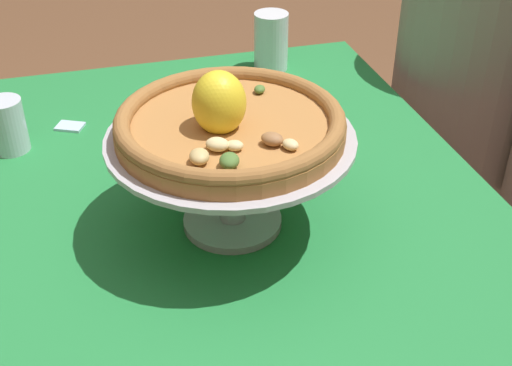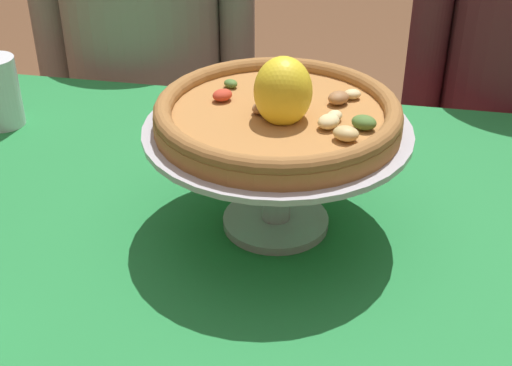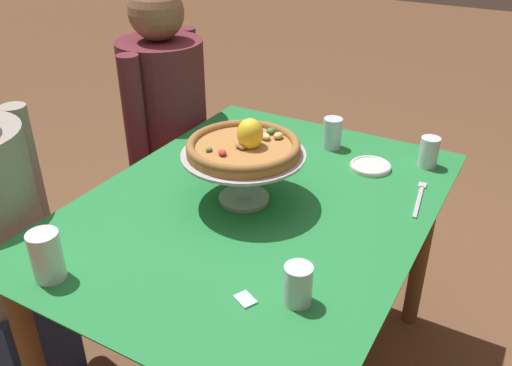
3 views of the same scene
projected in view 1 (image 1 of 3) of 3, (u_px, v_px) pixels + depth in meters
The scene contains 7 objects.
dining_table at pixel (209, 277), 1.09m from camera, with size 1.27×0.96×0.73m.
pizza_stand at pixel (231, 160), 0.98m from camera, with size 0.36×0.36×0.16m.
pizza at pixel (229, 122), 0.94m from camera, with size 0.32×0.32×0.10m.
water_glass_back_left at pixel (271, 45), 1.49m from camera, with size 0.07×0.07×0.13m.
water_glass_front_left at pixel (8, 129), 1.20m from camera, with size 0.07×0.07×0.10m.
sugar_packet at pixel (70, 126), 1.29m from camera, with size 0.05×0.04×0.01m, color silver.
diner_left at pixel (463, 126), 1.61m from camera, with size 0.51×0.39×1.17m.
Camera 1 is at (0.81, -0.15, 1.36)m, focal length 47.60 mm.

